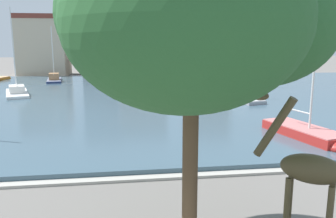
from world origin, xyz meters
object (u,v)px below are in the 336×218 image
sailboat_navy (54,80)px  shade_tree (188,20)px  sailboat_white (17,93)px  sailboat_green (241,86)px  sailboat_grey (229,97)px  giraffe_statue (306,171)px  sailboat_red (311,136)px

sailboat_navy → shade_tree: bearing=-75.2°
sailboat_white → shade_tree: sailboat_white is taller
sailboat_green → shade_tree: size_ratio=0.99×
sailboat_grey → shade_tree: size_ratio=1.14×
giraffe_statue → sailboat_navy: sailboat_navy is taller
sailboat_green → sailboat_red: 24.27m
sailboat_navy → sailboat_green: (24.92, -10.00, -0.12)m
sailboat_red → sailboat_grey: size_ratio=0.80×
giraffe_statue → sailboat_green: bearing=72.9°
sailboat_grey → sailboat_green: bearing=63.2°
giraffe_statue → sailboat_grey: sailboat_grey is taller
sailboat_red → sailboat_navy: bearing=121.2°
giraffe_statue → sailboat_white: sailboat_white is taller
sailboat_navy → giraffe_statue: bearing=-71.3°
shade_tree → giraffe_statue: bearing=-2.7°
sailboat_green → sailboat_red: (-4.42, -23.86, 0.09)m
sailboat_navy → sailboat_grey: bearing=-41.7°
giraffe_statue → shade_tree: (-3.23, 0.15, 3.89)m
sailboat_green → sailboat_white: (-26.38, -3.19, 0.09)m
giraffe_statue → sailboat_grey: bearing=76.5°
sailboat_green → sailboat_red: bearing=-100.5°
sailboat_green → sailboat_white: sailboat_white is taller
sailboat_white → shade_tree: bearing=-66.7°
sailboat_navy → shade_tree: size_ratio=0.99×
giraffe_statue → sailboat_navy: 45.76m
sailboat_white → sailboat_green: bearing=6.9°
sailboat_red → sailboat_green: bearing=79.5°
sailboat_navy → shade_tree: shade_tree is taller
giraffe_statue → sailboat_green: (10.24, 33.30, -1.94)m
sailboat_navy → shade_tree: 45.01m
sailboat_red → sailboat_grey: sailboat_red is taller
sailboat_navy → sailboat_red: sailboat_navy is taller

